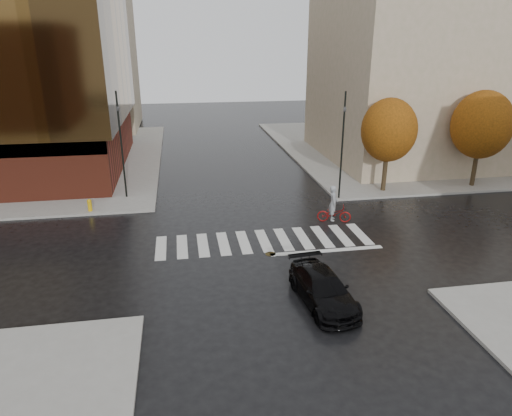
{
  "coord_description": "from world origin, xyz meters",
  "views": [
    {
      "loc": [
        -4.24,
        -21.76,
        10.24
      ],
      "look_at": [
        -0.47,
        0.3,
        2.0
      ],
      "focal_mm": 32.0,
      "sensor_mm": 36.0,
      "label": 1
    }
  ],
  "objects_px": {
    "traffic_light_nw": "(121,139)",
    "traffic_light_ne": "(343,140)",
    "cyclist": "(334,210)",
    "sedan": "(323,289)",
    "fire_hydrant": "(90,204)"
  },
  "relations": [
    {
      "from": "cyclist",
      "to": "sedan",
      "type": "bearing_deg",
      "value": 174.39
    },
    {
      "from": "traffic_light_nw",
      "to": "traffic_light_ne",
      "type": "xyz_separation_m",
      "value": [
        14.31,
        -2.7,
        -0.0
      ]
    },
    {
      "from": "traffic_light_nw",
      "to": "traffic_light_ne",
      "type": "distance_m",
      "value": 14.56
    },
    {
      "from": "cyclist",
      "to": "traffic_light_ne",
      "type": "relative_size",
      "value": 0.32
    },
    {
      "from": "sedan",
      "to": "traffic_light_nw",
      "type": "height_order",
      "value": "traffic_light_nw"
    },
    {
      "from": "sedan",
      "to": "cyclist",
      "type": "xyz_separation_m",
      "value": [
        3.36,
        8.53,
        0.12
      ]
    },
    {
      "from": "sedan",
      "to": "cyclist",
      "type": "distance_m",
      "value": 9.17
    },
    {
      "from": "cyclist",
      "to": "traffic_light_nw",
      "type": "relative_size",
      "value": 0.32
    },
    {
      "from": "sedan",
      "to": "traffic_light_ne",
      "type": "height_order",
      "value": "traffic_light_ne"
    },
    {
      "from": "traffic_light_nw",
      "to": "fire_hydrant",
      "type": "distance_m",
      "value": 4.81
    },
    {
      "from": "traffic_light_ne",
      "to": "fire_hydrant",
      "type": "xyz_separation_m",
      "value": [
        -16.3,
        0.2,
        -3.59
      ]
    },
    {
      "from": "fire_hydrant",
      "to": "traffic_light_ne",
      "type": "bearing_deg",
      "value": -0.7
    },
    {
      "from": "sedan",
      "to": "cyclist",
      "type": "relative_size",
      "value": 1.98
    },
    {
      "from": "traffic_light_nw",
      "to": "sedan",
      "type": "bearing_deg",
      "value": 54.82
    },
    {
      "from": "traffic_light_nw",
      "to": "traffic_light_ne",
      "type": "relative_size",
      "value": 1.0
    }
  ]
}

